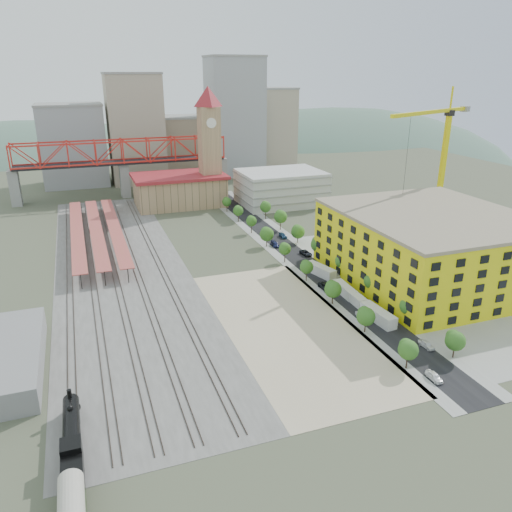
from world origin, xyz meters
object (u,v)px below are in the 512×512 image
object	(u,v)px
site_trailer_b	(354,297)
site_trailer_d	(321,270)
site_trailer_c	(345,290)
car_0	(434,377)
clock_tower	(209,135)
site_trailer_a	(378,315)
locomotive	(72,440)
construction_building	(430,247)
tower_crane	(441,148)

from	to	relation	value
site_trailer_b	site_trailer_d	world-z (taller)	site_trailer_d
site_trailer_c	car_0	bearing A→B (deg)	-92.81
clock_tower	site_trailer_d	size ratio (longest dim) A/B	5.12
clock_tower	site_trailer_a	distance (m)	119.88
car_0	site_trailer_b	bearing A→B (deg)	86.07
site_trailer_b	site_trailer_c	xyz separation A→B (m)	(0.00, 4.57, 0.05)
site_trailer_b	locomotive	bearing A→B (deg)	-154.09
construction_building	site_trailer_c	xyz separation A→B (m)	(-26.00, -1.28, -8.16)
car_0	site_trailer_a	bearing A→B (deg)	83.82
clock_tower	locomotive	size ratio (longest dim) A/B	2.31
tower_crane	site_trailer_d	world-z (taller)	tower_crane
tower_crane	car_0	xyz separation A→B (m)	(-52.79, -69.34, -29.61)
tower_crane	site_trailer_c	size ratio (longest dim) A/B	5.35
site_trailer_b	car_0	bearing A→B (deg)	-94.33
tower_crane	site_trailer_b	world-z (taller)	tower_crane
construction_building	site_trailer_d	size ratio (longest dim) A/B	4.99
locomotive	site_trailer_d	xyz separation A→B (m)	(66.00, 49.33, -0.71)
construction_building	site_trailer_a	distance (m)	31.80
locomotive	site_trailer_a	world-z (taller)	locomotive
locomotive	car_0	distance (m)	63.09
construction_building	site_trailer_b	distance (m)	27.88
tower_crane	site_trailer_d	size ratio (longest dim) A/B	4.84
construction_building	locomotive	size ratio (longest dim) A/B	2.25
site_trailer_a	site_trailer_d	distance (m)	28.85
site_trailer_c	site_trailer_d	distance (m)	13.66
clock_tower	site_trailer_c	bearing A→B (deg)	-85.48
tower_crane	site_trailer_a	size ratio (longest dim) A/B	4.73
site_trailer_a	site_trailer_c	bearing A→B (deg)	84.88
clock_tower	site_trailer_d	world-z (taller)	clock_tower
tower_crane	site_trailer_c	world-z (taller)	tower_crane
construction_building	site_trailer_d	xyz separation A→B (m)	(-26.00, 12.38, -8.02)
site_trailer_d	site_trailer_b	bearing A→B (deg)	-104.92
car_0	site_trailer_d	bearing A→B (deg)	87.81
construction_building	car_0	world-z (taller)	construction_building
car_0	locomotive	bearing A→B (deg)	178.31
clock_tower	site_trailer_d	bearing A→B (deg)	-84.78
locomotive	site_trailer_a	xyz separation A→B (m)	(66.00, 20.47, -0.68)
clock_tower	construction_building	bearing A→B (deg)	-71.22
site_trailer_d	car_0	distance (m)	52.47
clock_tower	site_trailer_b	size ratio (longest dim) A/B	5.90
tower_crane	site_trailer_a	xyz separation A→B (m)	(-49.79, -45.81, -28.86)
site_trailer_a	car_0	distance (m)	23.73
locomotive	site_trailer_a	bearing A→B (deg)	17.23
construction_building	site_trailer_a	xyz separation A→B (m)	(-26.00, -16.47, -7.99)
locomotive	site_trailer_d	world-z (taller)	locomotive
clock_tower	site_trailer_c	world-z (taller)	clock_tower
locomotive	site_trailer_b	bearing A→B (deg)	25.22
site_trailer_c	car_0	distance (m)	38.84
locomotive	site_trailer_b	size ratio (longest dim) A/B	2.55
locomotive	site_trailer_b	world-z (taller)	locomotive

